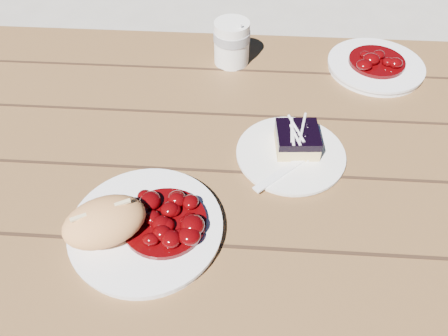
# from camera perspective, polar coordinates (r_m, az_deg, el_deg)

# --- Properties ---
(ground) EXTENTS (60.00, 60.00, 0.00)m
(ground) POSITION_cam_1_polar(r_m,az_deg,el_deg) (1.53, -14.17, -16.66)
(ground) COLOR #A49E94
(ground) RESTS_ON ground
(picnic_table) EXTENTS (2.00, 1.55, 0.75)m
(picnic_table) POSITION_cam_1_polar(r_m,az_deg,el_deg) (1.05, -19.94, -2.15)
(picnic_table) COLOR brown
(picnic_table) RESTS_ON ground
(main_plate) EXTENTS (0.24, 0.24, 0.02)m
(main_plate) POSITION_cam_1_polar(r_m,az_deg,el_deg) (0.72, -10.10, -7.78)
(main_plate) COLOR white
(main_plate) RESTS_ON picnic_table
(goulash_stew) EXTENTS (0.13, 0.13, 0.04)m
(goulash_stew) POSITION_cam_1_polar(r_m,az_deg,el_deg) (0.70, -7.91, -6.26)
(goulash_stew) COLOR #4A0204
(goulash_stew) RESTS_ON main_plate
(bread_roll) EXTENTS (0.15, 0.14, 0.07)m
(bread_roll) POSITION_cam_1_polar(r_m,az_deg,el_deg) (0.69, -15.32, -6.79)
(bread_roll) COLOR #E09A56
(bread_roll) RESTS_ON main_plate
(dessert_plate) EXTENTS (0.20, 0.20, 0.01)m
(dessert_plate) POSITION_cam_1_polar(r_m,az_deg,el_deg) (0.83, 8.68, 1.74)
(dessert_plate) COLOR white
(dessert_plate) RESTS_ON picnic_table
(blueberry_cake) EXTENTS (0.08, 0.08, 0.05)m
(blueberry_cake) POSITION_cam_1_polar(r_m,az_deg,el_deg) (0.83, 9.54, 3.74)
(blueberry_cake) COLOR #E8CB7E
(blueberry_cake) RESTS_ON dessert_plate
(fork_dessert) EXTENTS (0.13, 0.13, 0.00)m
(fork_dessert) POSITION_cam_1_polar(r_m,az_deg,el_deg) (0.79, 7.44, -0.66)
(fork_dessert) COLOR white
(fork_dessert) RESTS_ON dessert_plate
(coffee_cup) EXTENTS (0.08, 0.08, 0.10)m
(coffee_cup) POSITION_cam_1_polar(r_m,az_deg,el_deg) (1.04, 1.01, 16.03)
(coffee_cup) COLOR white
(coffee_cup) RESTS_ON picnic_table
(second_plate) EXTENTS (0.21, 0.21, 0.02)m
(second_plate) POSITION_cam_1_polar(r_m,az_deg,el_deg) (1.10, 19.15, 12.42)
(second_plate) COLOR white
(second_plate) RESTS_ON picnic_table
(second_stew) EXTENTS (0.13, 0.13, 0.04)m
(second_stew) POSITION_cam_1_polar(r_m,az_deg,el_deg) (1.08, 19.53, 13.66)
(second_stew) COLOR #4A0204
(second_stew) RESTS_ON second_plate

